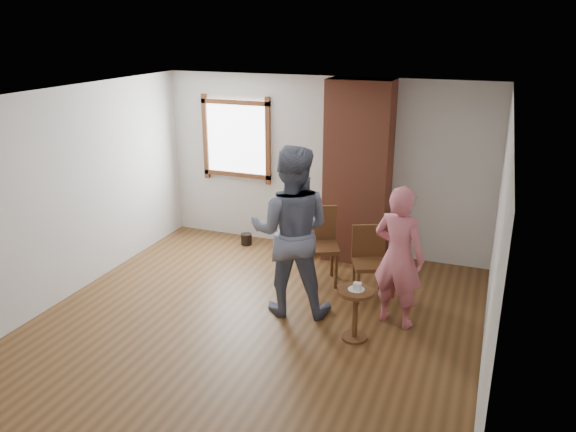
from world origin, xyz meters
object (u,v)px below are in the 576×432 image
object	(u,v)px
stoneware_crock	(308,241)
dining_chair_right	(370,258)
person_pink	(399,257)
dining_chair_left	(319,241)
man	(291,231)
side_table	(356,306)

from	to	relation	value
stoneware_crock	dining_chair_right	xyz separation A→B (m)	(1.16, -1.01, 0.31)
person_pink	dining_chair_right	bearing A→B (deg)	-36.62
dining_chair_left	dining_chair_right	xyz separation A→B (m)	(0.73, -0.20, -0.06)
dining_chair_left	person_pink	distance (m)	1.44
dining_chair_right	person_pink	size ratio (longest dim) A/B	0.55
dining_chair_right	man	xyz separation A→B (m)	(-0.79, -0.73, 0.51)
stoneware_crock	dining_chair_left	bearing A→B (deg)	-61.91
side_table	man	bearing A→B (deg)	157.22
stoneware_crock	man	world-z (taller)	man
dining_chair_right	person_pink	distance (m)	0.81
dining_chair_left	person_pink	world-z (taller)	person_pink
dining_chair_right	side_table	size ratio (longest dim) A/B	1.52
stoneware_crock	man	distance (m)	1.96
dining_chair_left	dining_chair_right	bearing A→B (deg)	-39.34
side_table	person_pink	bearing A→B (deg)	55.70
side_table	stoneware_crock	bearing A→B (deg)	120.94
dining_chair_right	person_pink	world-z (taller)	person_pink
side_table	person_pink	distance (m)	0.75
dining_chair_left	side_table	size ratio (longest dim) A/B	1.69
dining_chair_left	side_table	world-z (taller)	dining_chair_left
stoneware_crock	side_table	distance (m)	2.47
stoneware_crock	man	xyz separation A→B (m)	(0.38, -1.74, 0.81)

